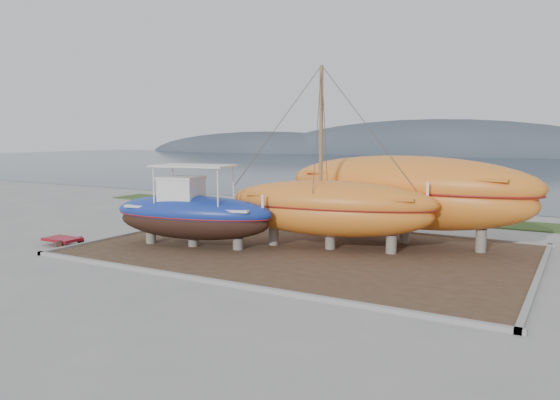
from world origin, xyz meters
The scene contains 11 objects.
ground centered at (0.00, 0.00, 0.00)m, with size 140.00×140.00×0.00m, color gray.
dirt_patch centered at (0.00, 4.00, 0.03)m, with size 18.00×12.00×0.06m, color #422D1E.
curb_frame centered at (0.00, 4.00, 0.07)m, with size 18.60×12.60×0.15m, color gray, non-canonical shape.
grass_strip centered at (0.00, 15.50, 0.04)m, with size 44.00×3.00×0.08m, color #284219.
sea centered at (0.00, 70.00, 0.00)m, with size 260.00×100.00×0.04m, color #192732, non-canonical shape.
mountain_ridge centered at (0.00, 125.00, 0.00)m, with size 200.00×36.00×20.00m, color #333D49, non-canonical shape.
blue_caique centered at (-4.60, 2.24, 1.85)m, with size 7.43×2.32×3.58m, color navy, non-canonical shape.
white_dinghy centered at (-6.41, 6.21, 0.61)m, with size 3.67×1.37×1.10m, color white, non-canonical shape.
orange_sailboat centered at (0.89, 4.70, 3.94)m, with size 9.02×2.66×7.76m, color orange, non-canonical shape.
orange_bare_hull centered at (3.27, 7.57, 1.98)m, with size 11.74×3.52×3.85m, color orange, non-canonical shape.
red_trailer centered at (-10.02, -0.29, 0.17)m, with size 2.44×1.22×0.35m, color maroon, non-canonical shape.
Camera 1 is at (10.41, -16.43, 4.93)m, focal length 35.00 mm.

